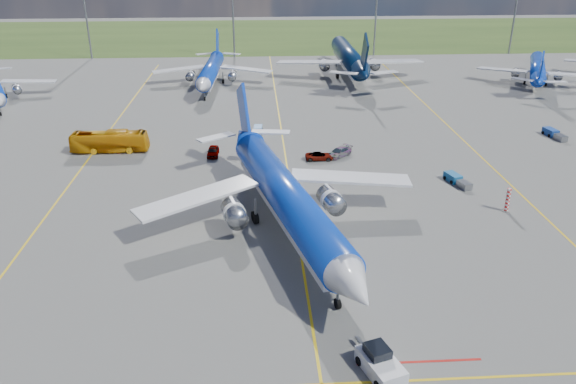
{
  "coord_description": "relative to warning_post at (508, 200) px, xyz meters",
  "views": [
    {
      "loc": [
        -4.44,
        -52.19,
        30.42
      ],
      "look_at": [
        -0.94,
        6.4,
        4.0
      ],
      "focal_mm": 35.0,
      "sensor_mm": 36.0,
      "label": 1
    }
  ],
  "objects": [
    {
      "name": "service_car_c",
      "position": [
        -17.76,
        20.18,
        -0.82
      ],
      "size": [
        4.71,
        4.6,
        1.36
      ],
      "primitive_type": "imported",
      "rotation": [
        0.0,
        0.0,
        -0.81
      ],
      "color": "#999999",
      "rests_on": "ground"
    },
    {
      "name": "bg_jet_ne",
      "position": [
        34.92,
        66.04,
        -1.5
      ],
      "size": [
        41.07,
        45.31,
        9.66
      ],
      "primitive_type": null,
      "rotation": [
        0.0,
        0.0,
        2.7
      ],
      "color": "#0D38B8",
      "rests_on": "ground"
    },
    {
      "name": "service_car_a",
      "position": [
        -37.13,
        21.6,
        -0.78
      ],
      "size": [
        1.8,
        4.25,
        1.43
      ],
      "primitive_type": "imported",
      "rotation": [
        0.0,
        0.0,
        -0.03
      ],
      "color": "#999999",
      "rests_on": "ground"
    },
    {
      "name": "service_car_b",
      "position": [
        -20.93,
        18.86,
        -0.9
      ],
      "size": [
        4.31,
        1.99,
        1.2
      ],
      "primitive_type": "imported",
      "rotation": [
        0.0,
        0.0,
        1.57
      ],
      "color": "#999999",
      "rests_on": "ground"
    },
    {
      "name": "floodlight_masts",
      "position": [
        -16.0,
        102.0,
        11.06
      ],
      "size": [
        202.2,
        0.5,
        22.7
      ],
      "color": "slate",
      "rests_on": "ground"
    },
    {
      "name": "baggage_tug_w",
      "position": [
        -3.23,
        8.73,
        -0.98
      ],
      "size": [
        2.64,
        5.08,
        1.1
      ],
      "rotation": [
        0.0,
        0.0,
        0.29
      ],
      "color": "#185A91",
      "rests_on": "ground"
    },
    {
      "name": "apron_bus",
      "position": [
        -53.33,
        24.49,
        0.16
      ],
      "size": [
        11.93,
        2.83,
        3.32
      ],
      "primitive_type": "imported",
      "rotation": [
        0.0,
        0.0,
        1.57
      ],
      "color": "orange",
      "rests_on": "ground"
    },
    {
      "name": "taxiway_lines",
      "position": [
        -25.83,
        19.7,
        -1.49
      ],
      "size": [
        60.25,
        160.0,
        0.02
      ],
      "color": "gold",
      "rests_on": "ground"
    },
    {
      "name": "pushback_tug",
      "position": [
        -21.4,
        -26.92,
        -0.68
      ],
      "size": [
        3.5,
        6.1,
        2.04
      ],
      "rotation": [
        0.0,
        0.0,
        0.33
      ],
      "color": "silver",
      "rests_on": "ground"
    },
    {
      "name": "baggage_tug_c",
      "position": [
        -30.16,
        31.74,
        -0.98
      ],
      "size": [
        1.67,
        5.05,
        1.12
      ],
      "rotation": [
        0.0,
        0.0,
        -0.07
      ],
      "color": "#174B8F",
      "rests_on": "ground"
    },
    {
      "name": "bg_jet_nnw",
      "position": [
        -40.28,
        67.26,
        -1.5
      ],
      "size": [
        31.15,
        39.91,
        10.11
      ],
      "primitive_type": null,
      "rotation": [
        0.0,
        0.0,
        -0.05
      ],
      "color": "#0D38B8",
      "rests_on": "ground"
    },
    {
      "name": "warning_post",
      "position": [
        0.0,
        0.0,
        0.0
      ],
      "size": [
        0.5,
        0.5,
        3.0
      ],
      "primitive_type": "cylinder",
      "color": "red",
      "rests_on": "ground"
    },
    {
      "name": "grass_strip",
      "position": [
        -26.0,
        142.0,
        -1.5
      ],
      "size": [
        400.0,
        80.0,
        0.01
      ],
      "primitive_type": "cube",
      "color": "#2D4719",
      "rests_on": "ground"
    },
    {
      "name": "ground",
      "position": [
        -26.0,
        -8.0,
        -1.5
      ],
      "size": [
        400.0,
        400.0,
        0.0
      ],
      "primitive_type": "plane",
      "color": "#52524F",
      "rests_on": "ground"
    },
    {
      "name": "bg_jet_n",
      "position": [
        -7.46,
        76.64,
        -1.5
      ],
      "size": [
        38.22,
        49.78,
        12.9
      ],
      "primitive_type": null,
      "rotation": [
        0.0,
        0.0,
        3.13
      ],
      "color": "#061A39",
      "rests_on": "ground"
    },
    {
      "name": "baggage_tug_e",
      "position": [
        19.75,
        27.19,
        -0.95
      ],
      "size": [
        2.11,
        5.34,
        1.17
      ],
      "rotation": [
        0.0,
        0.0,
        0.14
      ],
      "color": "navy",
      "rests_on": "ground"
    },
    {
      "name": "main_airliner",
      "position": [
        -27.23,
        -3.45,
        -1.5
      ],
      "size": [
        45.85,
        53.96,
        12.24
      ],
      "primitive_type": null,
      "rotation": [
        0.0,
        0.0,
        0.24
      ],
      "color": "#0D38B8",
      "rests_on": "ground"
    }
  ]
}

